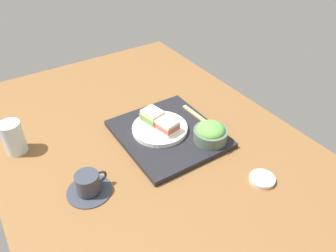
{
  "coord_description": "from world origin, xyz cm",
  "views": [
    {
      "loc": [
        -80.61,
        41.53,
        74.35
      ],
      "look_at": [
        -4.54,
        -7.58,
        5.0
      ],
      "focal_mm": 34.9,
      "sensor_mm": 36.0,
      "label": 1
    }
  ],
  "objects_px": {
    "sandwich_far": "(153,117)",
    "coffee_cup": "(89,185)",
    "small_sauce_dish": "(262,179)",
    "sandwich_plate": "(160,128)",
    "drinking_glass": "(13,138)",
    "salad_bowl": "(211,133)",
    "sandwich_near": "(167,126)",
    "chopsticks_pair": "(202,120)"
  },
  "relations": [
    {
      "from": "sandwich_far",
      "to": "coffee_cup",
      "type": "relative_size",
      "value": 0.62
    },
    {
      "from": "small_sauce_dish",
      "to": "coffee_cup",
      "type": "bearing_deg",
      "value": 61.84
    },
    {
      "from": "sandwich_plate",
      "to": "small_sauce_dish",
      "type": "bearing_deg",
      "value": -158.16
    },
    {
      "from": "sandwich_plate",
      "to": "drinking_glass",
      "type": "xyz_separation_m",
      "value": [
        0.19,
        0.45,
        0.03
      ]
    },
    {
      "from": "salad_bowl",
      "to": "coffee_cup",
      "type": "distance_m",
      "value": 0.43
    },
    {
      "from": "coffee_cup",
      "to": "small_sauce_dish",
      "type": "xyz_separation_m",
      "value": [
        -0.25,
        -0.46,
        -0.02
      ]
    },
    {
      "from": "coffee_cup",
      "to": "small_sauce_dish",
      "type": "distance_m",
      "value": 0.52
    },
    {
      "from": "sandwich_far",
      "to": "sandwich_plate",
      "type": "bearing_deg",
      "value": -164.85
    },
    {
      "from": "sandwich_near",
      "to": "drinking_glass",
      "type": "height_order",
      "value": "drinking_glass"
    },
    {
      "from": "sandwich_near",
      "to": "chopsticks_pair",
      "type": "distance_m",
      "value": 0.16
    },
    {
      "from": "drinking_glass",
      "to": "salad_bowl",
      "type": "bearing_deg",
      "value": -119.96
    },
    {
      "from": "chopsticks_pair",
      "to": "small_sauce_dish",
      "type": "height_order",
      "value": "chopsticks_pair"
    },
    {
      "from": "sandwich_far",
      "to": "small_sauce_dish",
      "type": "xyz_separation_m",
      "value": [
        -0.4,
        -0.15,
        -0.06
      ]
    },
    {
      "from": "sandwich_near",
      "to": "coffee_cup",
      "type": "height_order",
      "value": "sandwich_near"
    },
    {
      "from": "sandwich_near",
      "to": "chopsticks_pair",
      "type": "relative_size",
      "value": 0.36
    },
    {
      "from": "salad_bowl",
      "to": "drinking_glass",
      "type": "relative_size",
      "value": 1.02
    },
    {
      "from": "drinking_glass",
      "to": "small_sauce_dish",
      "type": "relative_size",
      "value": 1.45
    },
    {
      "from": "sandwich_plate",
      "to": "chopsticks_pair",
      "type": "xyz_separation_m",
      "value": [
        -0.04,
        -0.16,
        -0.0
      ]
    },
    {
      "from": "drinking_glass",
      "to": "small_sauce_dish",
      "type": "height_order",
      "value": "drinking_glass"
    },
    {
      "from": "coffee_cup",
      "to": "sandwich_near",
      "type": "bearing_deg",
      "value": -75.9
    },
    {
      "from": "sandwich_far",
      "to": "salad_bowl",
      "type": "bearing_deg",
      "value": -143.72
    },
    {
      "from": "sandwich_plate",
      "to": "coffee_cup",
      "type": "bearing_deg",
      "value": 110.02
    },
    {
      "from": "salad_bowl",
      "to": "small_sauce_dish",
      "type": "xyz_separation_m",
      "value": [
        -0.22,
        -0.03,
        -0.04
      ]
    },
    {
      "from": "salad_bowl",
      "to": "small_sauce_dish",
      "type": "distance_m",
      "value": 0.23
    },
    {
      "from": "sandwich_far",
      "to": "chopsticks_pair",
      "type": "bearing_deg",
      "value": -111.81
    },
    {
      "from": "coffee_cup",
      "to": "salad_bowl",
      "type": "bearing_deg",
      "value": -93.17
    },
    {
      "from": "coffee_cup",
      "to": "drinking_glass",
      "type": "bearing_deg",
      "value": 24.18
    },
    {
      "from": "chopsticks_pair",
      "to": "drinking_glass",
      "type": "relative_size",
      "value": 1.95
    },
    {
      "from": "salad_bowl",
      "to": "small_sauce_dish",
      "type": "bearing_deg",
      "value": -172.98
    },
    {
      "from": "sandwich_near",
      "to": "salad_bowl",
      "type": "distance_m",
      "value": 0.15
    },
    {
      "from": "coffee_cup",
      "to": "chopsticks_pair",
      "type": "bearing_deg",
      "value": -80.61
    },
    {
      "from": "sandwich_far",
      "to": "drinking_glass",
      "type": "xyz_separation_m",
      "value": [
        0.16,
        0.44,
        -0.01
      ]
    },
    {
      "from": "chopsticks_pair",
      "to": "coffee_cup",
      "type": "distance_m",
      "value": 0.49
    },
    {
      "from": "sandwich_plate",
      "to": "salad_bowl",
      "type": "height_order",
      "value": "salad_bowl"
    },
    {
      "from": "sandwich_plate",
      "to": "coffee_cup",
      "type": "xyz_separation_m",
      "value": [
        -0.12,
        0.32,
        0.0
      ]
    },
    {
      "from": "sandwich_near",
      "to": "chopsticks_pair",
      "type": "xyz_separation_m",
      "value": [
        -0.0,
        -0.15,
        -0.03
      ]
    },
    {
      "from": "sandwich_far",
      "to": "chopsticks_pair",
      "type": "xyz_separation_m",
      "value": [
        -0.07,
        -0.17,
        -0.04
      ]
    },
    {
      "from": "drinking_glass",
      "to": "sandwich_plate",
      "type": "bearing_deg",
      "value": -112.73
    },
    {
      "from": "sandwich_plate",
      "to": "sandwich_near",
      "type": "relative_size",
      "value": 2.43
    },
    {
      "from": "sandwich_plate",
      "to": "sandwich_far",
      "type": "height_order",
      "value": "sandwich_far"
    },
    {
      "from": "sandwich_plate",
      "to": "small_sauce_dish",
      "type": "xyz_separation_m",
      "value": [
        -0.36,
        -0.14,
        -0.02
      ]
    },
    {
      "from": "sandwich_plate",
      "to": "sandwich_near",
      "type": "distance_m",
      "value": 0.05
    }
  ]
}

